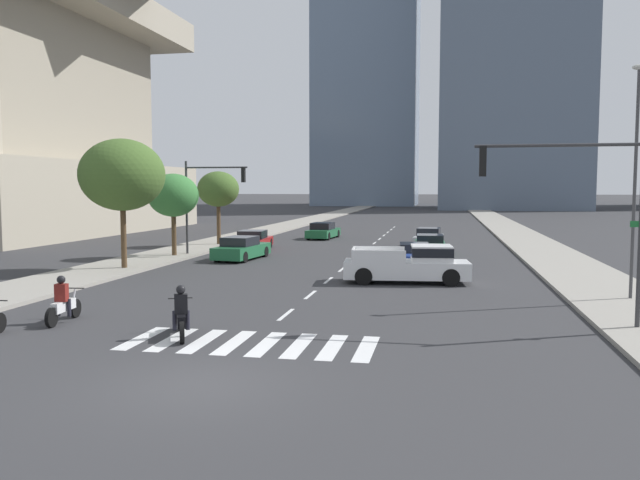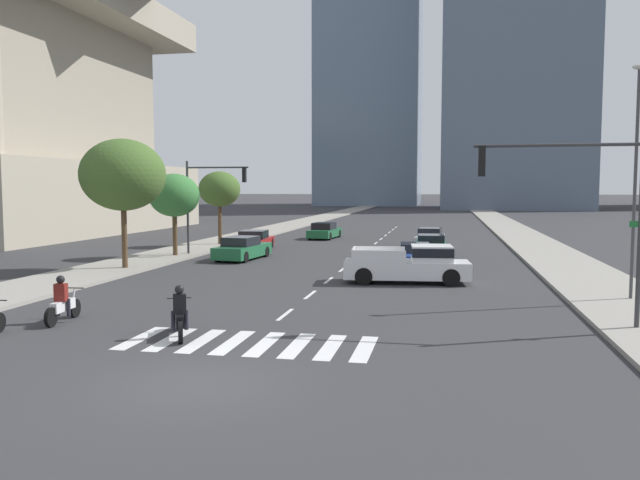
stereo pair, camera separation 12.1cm
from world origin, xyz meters
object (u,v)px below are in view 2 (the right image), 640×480
sedan_green_2 (324,231)px  traffic_signal_far (210,191)px  sedan_silver_3 (430,238)px  motorcycle_trailing (180,316)px  street_lamp_east (636,166)px  pickup_truck (413,265)px  traffic_signal_near (576,192)px  sedan_green_1 (431,245)px  street_tree_second (174,195)px  street_tree_third (219,189)px  sedan_green_5 (242,249)px  sedan_red_0 (254,241)px  sedan_blue_4 (415,256)px  street_tree_nearest (123,175)px  motorcycle_third (63,304)px

sedan_green_2 → traffic_signal_far: bearing=168.4°
sedan_silver_3 → motorcycle_trailing: bearing=-7.4°
sedan_silver_3 → street_lamp_east: bearing=24.1°
pickup_truck → traffic_signal_near: bearing=-64.3°
traffic_signal_far → street_lamp_east: 24.06m
sedan_green_1 → motorcycle_trailing: bearing=-16.9°
street_tree_second → street_tree_third: (0.00, 7.83, 0.35)m
motorcycle_trailing → street_tree_third: street_tree_third is taller
sedan_green_5 → street_lamp_east: 21.75m
street_tree_third → sedan_red_0: bearing=-33.2°
pickup_truck → sedan_green_5: (-10.28, 7.45, -0.19)m
sedan_blue_4 → street_tree_nearest: size_ratio=0.70×
sedan_green_2 → pickup_truck: bearing=-155.8°
sedan_green_5 → traffic_signal_near: traffic_signal_near is taller
sedan_silver_3 → street_tree_third: bearing=-74.8°
pickup_truck → traffic_signal_far: (-12.71, 8.71, 3.21)m
sedan_blue_4 → street_lamp_east: bearing=37.9°
sedan_blue_4 → traffic_signal_far: 13.33m
sedan_green_2 → traffic_signal_near: 34.96m
street_tree_nearest → sedan_green_2: bearing=74.4°
sedan_green_1 → traffic_signal_near: size_ratio=0.80×
street_lamp_east → street_tree_third: size_ratio=1.62×
sedan_red_0 → sedan_blue_4: 13.53m
sedan_silver_3 → traffic_signal_far: size_ratio=0.79×
sedan_green_1 → street_tree_second: bearing=-74.2°
sedan_silver_3 → traffic_signal_far: 16.54m
sedan_green_1 → sedan_silver_3: 5.87m
motorcycle_third → sedan_green_5: motorcycle_third is taller
sedan_red_0 → street_tree_second: bearing=146.6°
street_tree_second → sedan_green_2: bearing=68.8°
motorcycle_trailing → street_tree_nearest: bearing=9.1°
sedan_green_2 → street_lamp_east: (16.51, -26.87, 4.37)m
street_lamp_east → street_tree_nearest: bearing=168.0°
pickup_truck → sedan_silver_3: (0.29, 18.35, -0.22)m
sedan_red_0 → traffic_signal_near: size_ratio=0.82×
street_lamp_east → street_tree_second: size_ratio=1.73×
street_tree_nearest → pickup_truck: bearing=-5.8°
pickup_truck → traffic_signal_far: traffic_signal_far is taller
traffic_signal_near → sedan_green_2: bearing=-67.1°
sedan_red_0 → motorcycle_third: bearing=178.3°
sedan_green_5 → street_lamp_east: street_lamp_east is taller
pickup_truck → sedan_green_2: bearing=104.5°
sedan_green_1 → street_tree_second: (-15.07, -4.83, 3.15)m
sedan_green_2 → street_tree_second: bearing=163.4°
motorcycle_third → sedan_green_2: size_ratio=0.44×
pickup_truck → street_tree_nearest: size_ratio=0.86×
motorcycle_trailing → street_tree_nearest: (-8.65, 13.10, 4.25)m
sedan_silver_3 → street_lamp_east: size_ratio=0.53×
sedan_blue_4 → street_tree_second: 14.85m
sedan_red_0 → street_lamp_east: street_lamp_east is taller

